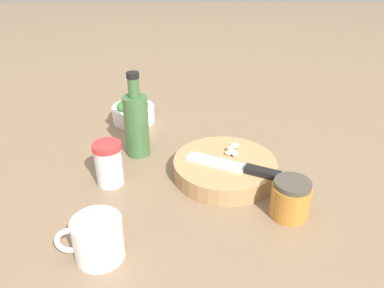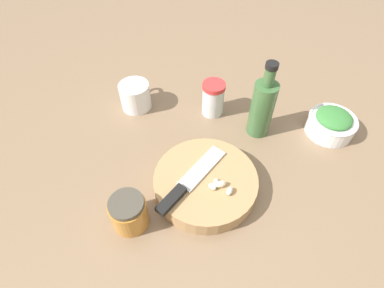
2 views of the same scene
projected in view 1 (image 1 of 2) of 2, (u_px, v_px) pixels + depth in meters
ground_plane at (196, 183)px, 0.79m from camera, size 5.00×5.00×0.00m
cutting_board at (225, 168)px, 0.81m from camera, size 0.22×0.22×0.04m
chef_knife at (238, 167)px, 0.77m from camera, size 0.12×0.19×0.01m
garlic_cloves at (232, 150)px, 0.82m from camera, size 0.05×0.04×0.02m
herb_bowl at (133, 112)px, 1.04m from camera, size 0.12×0.12×0.06m
spice_jar at (109, 164)px, 0.77m from camera, size 0.06×0.06×0.09m
coffee_mug at (97, 239)px, 0.59m from camera, size 0.08×0.11×0.07m
honey_jar at (291, 199)px, 0.69m from camera, size 0.07×0.07×0.07m
oil_bottle at (136, 123)px, 0.86m from camera, size 0.06×0.06×0.20m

